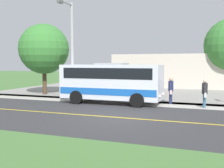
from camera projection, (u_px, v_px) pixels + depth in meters
ground_plane at (117, 118)px, 13.58m from camera, size 120.00×120.00×0.00m
road_surface at (117, 117)px, 13.58m from camera, size 8.00×100.00×0.01m
sidewalk at (142, 103)px, 18.45m from camera, size 2.40×100.00×0.01m
parking_lot_surface at (193, 93)px, 24.18m from camera, size 14.00×36.00×0.01m
road_centre_line at (117, 117)px, 13.58m from camera, size 0.16×100.00×0.00m
shuttle_bus_front at (112, 81)px, 18.29m from camera, size 2.56×6.88×2.75m
pedestrian_with_bags at (205, 92)px, 16.53m from camera, size 0.72×0.34×1.76m
pedestrian_waiting at (171, 90)px, 18.06m from camera, size 0.72×0.34×1.78m
street_light_pole at (71, 46)px, 19.59m from camera, size 1.97×0.24×7.11m
parked_car_near at (127, 86)px, 24.41m from camera, size 4.50×2.22×1.45m
tree_curbside at (44, 49)px, 23.34m from camera, size 4.34×4.34×6.12m
commercial_building at (187, 70)px, 32.90m from camera, size 10.00×16.06×3.71m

